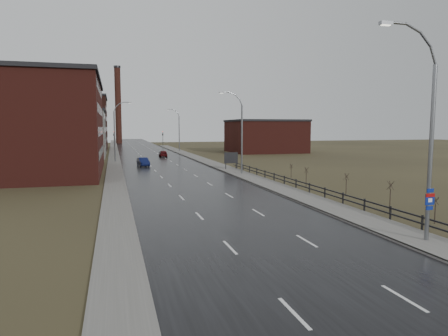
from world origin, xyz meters
TOP-DOWN VIEW (x-y plane):
  - ground at (0.00, 0.00)m, footprint 320.00×320.00m
  - road at (0.00, 60.00)m, footprint 14.00×300.00m
  - sidewalk_right at (8.60, 35.00)m, footprint 3.20×180.00m
  - curb_right at (7.08, 35.00)m, footprint 0.16×180.00m
  - sidewalk_left at (-8.20, 60.00)m, footprint 2.40×260.00m
  - warehouse_near at (-20.99, 45.00)m, footprint 22.44×28.56m
  - warehouse_mid at (-17.99, 78.00)m, footprint 16.32×20.40m
  - warehouse_far at (-22.99, 108.00)m, footprint 26.52×24.48m
  - building_right at (30.30, 82.00)m, footprint 18.36×16.32m
  - smokestack at (-6.00, 150.00)m, footprint 2.70×2.70m
  - streetlight_main at (8.47, 2.00)m, footprint 3.91×0.29m
  - streetlight_right_mid at (8.50, 36.00)m, footprint 3.36×0.28m
  - streetlight_left at (-7.70, 62.00)m, footprint 3.36×0.28m
  - streetlight_right_far at (8.50, 90.00)m, footprint 3.36×0.28m
  - guardrail at (10.30, 18.31)m, footprint 0.10×53.05m
  - shrub_b at (12.81, 5.64)m, footprint 0.45×0.47m
  - shrub_c at (12.51, 9.87)m, footprint 0.57×0.60m
  - shrub_d at (13.22, 17.12)m, footprint 0.52×0.55m
  - shrub_e at (12.08, 23.17)m, footprint 0.53×0.56m
  - shrub_f at (13.92, 30.95)m, footprint 0.44×0.46m
  - billboard at (9.10, 42.24)m, footprint 2.17×0.17m
  - traffic_light_left at (-8.00, 120.00)m, footprint 0.58×2.73m
  - traffic_light_right at (8.00, 120.00)m, footprint 0.58×2.73m
  - car_near at (-3.54, 51.49)m, footprint 1.98×4.49m
  - car_far at (2.25, 71.85)m, footprint 1.89×4.34m

SIDE VIEW (x-z plane):
  - ground at x=0.00m, z-range 0.00..0.00m
  - road at x=0.00m, z-range 0.00..0.06m
  - sidewalk_left at x=-8.20m, z-range 0.00..0.12m
  - sidewalk_right at x=8.60m, z-range 0.00..0.18m
  - curb_right at x=7.08m, z-range 0.00..0.18m
  - guardrail at x=10.30m, z-range 0.16..1.26m
  - car_near at x=-3.54m, z-range 0.00..1.43m
  - car_far at x=2.25m, z-range 0.00..1.45m
  - shrub_f at x=13.92m, z-range 0.06..1.89m
  - shrub_b at x=12.81m, z-range 0.06..1.93m
  - shrub_d at x=13.22m, z-range 0.07..2.27m
  - shrub_e at x=12.08m, z-range 0.07..2.29m
  - shrub_c at x=12.51m, z-range 0.08..2.50m
  - billboard at x=9.10m, z-range 0.44..3.18m
  - building_right at x=30.30m, z-range 0.01..8.51m
  - traffic_light_left at x=-8.00m, z-range 1.95..7.25m
  - traffic_light_right at x=8.00m, z-range 1.95..7.25m
  - warehouse_mid at x=-17.99m, z-range 0.01..10.51m
  - streetlight_right_mid at x=8.50m, z-range 0.16..11.51m
  - streetlight_left at x=-7.70m, z-range 0.16..11.51m
  - streetlight_right_far at x=8.50m, z-range 0.16..11.51m
  - streetlight_main at x=8.47m, z-range 0.01..12.11m
  - warehouse_near at x=-20.99m, z-range 0.01..13.51m
  - warehouse_far at x=-22.99m, z-range 0.01..15.51m
  - smokestack at x=-6.00m, z-range 0.15..30.85m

